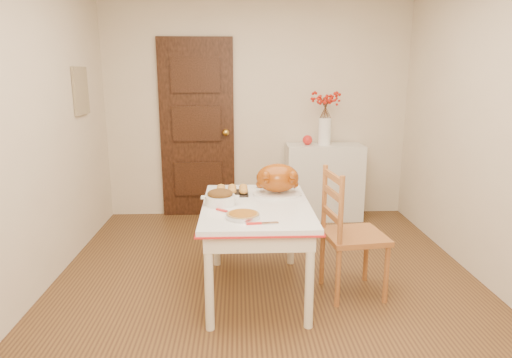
{
  "coord_description": "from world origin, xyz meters",
  "views": [
    {
      "loc": [
        -0.22,
        -3.2,
        1.67
      ],
      "look_at": [
        -0.09,
        0.03,
        0.89
      ],
      "focal_mm": 31.21,
      "sensor_mm": 36.0,
      "label": 1
    }
  ],
  "objects_px": {
    "chair_oak": "(355,233)",
    "turkey_platter": "(278,180)",
    "sideboard": "(324,182)",
    "kitchen_table": "(256,249)",
    "pumpkin_pie": "(243,215)"
  },
  "relations": [
    {
      "from": "sideboard",
      "to": "kitchen_table",
      "type": "bearing_deg",
      "value": -115.56
    },
    {
      "from": "sideboard",
      "to": "kitchen_table",
      "type": "height_order",
      "value": "sideboard"
    },
    {
      "from": "pumpkin_pie",
      "to": "kitchen_table",
      "type": "bearing_deg",
      "value": 72.27
    },
    {
      "from": "sideboard",
      "to": "kitchen_table",
      "type": "xyz_separation_m",
      "value": [
        -0.86,
        -1.8,
        -0.08
      ]
    },
    {
      "from": "sideboard",
      "to": "pumpkin_pie",
      "type": "bearing_deg",
      "value": -114.42
    },
    {
      "from": "sideboard",
      "to": "pumpkin_pie",
      "type": "distance_m",
      "value": 2.35
    },
    {
      "from": "turkey_platter",
      "to": "pumpkin_pie",
      "type": "xyz_separation_m",
      "value": [
        -0.28,
        -0.57,
        -0.1
      ]
    },
    {
      "from": "kitchen_table",
      "to": "turkey_platter",
      "type": "distance_m",
      "value": 0.57
    },
    {
      "from": "sideboard",
      "to": "kitchen_table",
      "type": "distance_m",
      "value": 1.99
    },
    {
      "from": "kitchen_table",
      "to": "sideboard",
      "type": "bearing_deg",
      "value": 64.44
    },
    {
      "from": "kitchen_table",
      "to": "turkey_platter",
      "type": "relative_size",
      "value": 3.03
    },
    {
      "from": "chair_oak",
      "to": "turkey_platter",
      "type": "bearing_deg",
      "value": 55.25
    },
    {
      "from": "chair_oak",
      "to": "turkey_platter",
      "type": "distance_m",
      "value": 0.72
    },
    {
      "from": "chair_oak",
      "to": "turkey_platter",
      "type": "relative_size",
      "value": 2.5
    },
    {
      "from": "kitchen_table",
      "to": "turkey_platter",
      "type": "height_order",
      "value": "turkey_platter"
    }
  ]
}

